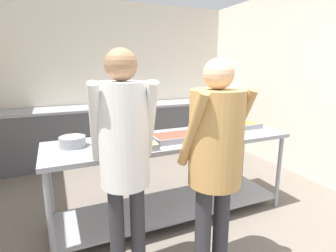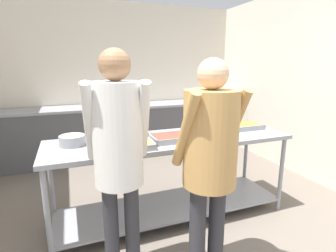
% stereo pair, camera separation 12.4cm
% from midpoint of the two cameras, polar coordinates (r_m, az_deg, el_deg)
% --- Properties ---
extents(wall_rear, '(4.29, 0.06, 2.65)m').
position_cam_midpoint_polar(wall_rear, '(4.93, -11.32, 9.98)').
color(wall_rear, beige).
rests_on(wall_rear, ground_plane).
extents(wall_right, '(0.06, 3.77, 2.65)m').
position_cam_midpoint_polar(wall_right, '(4.37, 23.42, 8.80)').
color(wall_right, beige).
rests_on(wall_right, ground_plane).
extents(back_counter, '(4.13, 0.65, 0.90)m').
position_cam_midpoint_polar(back_counter, '(4.70, -9.86, -0.88)').
color(back_counter, '#4C4C51').
rests_on(back_counter, ground_plane).
extents(serving_counter, '(2.42, 0.71, 0.86)m').
position_cam_midpoint_polar(serving_counter, '(2.71, -0.47, -8.24)').
color(serving_counter, gray).
rests_on(serving_counter, ground_plane).
extents(sauce_pan, '(0.37, 0.23, 0.09)m').
position_cam_midpoint_polar(sauce_pan, '(2.50, -21.38, -3.11)').
color(sauce_pan, gray).
rests_on(sauce_pan, serving_counter).
extents(serving_tray_vegetables, '(0.45, 0.29, 0.05)m').
position_cam_midpoint_polar(serving_tray_vegetables, '(2.30, -9.89, -4.43)').
color(serving_tray_vegetables, gray).
rests_on(serving_tray_vegetables, serving_counter).
extents(serving_tray_greens, '(0.46, 0.28, 0.05)m').
position_cam_midpoint_polar(serving_tray_greens, '(2.54, 0.33, -2.52)').
color(serving_tray_greens, gray).
rests_on(serving_tray_greens, serving_counter).
extents(plate_stack, '(0.23, 0.23, 0.06)m').
position_cam_midpoint_polar(plate_stack, '(2.68, 8.12, -1.72)').
color(plate_stack, white).
rests_on(plate_stack, serving_counter).
extents(broccoli_bowl, '(0.18, 0.18, 0.09)m').
position_cam_midpoint_polar(broccoli_bowl, '(2.88, 11.28, -0.75)').
color(broccoli_bowl, '#3D668C').
rests_on(broccoli_bowl, serving_counter).
extents(serving_tray_roast, '(0.37, 0.32, 0.05)m').
position_cam_midpoint_polar(serving_tray_roast, '(3.17, 14.49, 0.21)').
color(serving_tray_roast, gray).
rests_on(serving_tray_roast, serving_counter).
extents(guest_serving_left, '(0.47, 0.37, 1.68)m').
position_cam_midpoint_polar(guest_serving_left, '(1.80, -11.47, -4.20)').
color(guest_serving_left, '#2D2D33').
rests_on(guest_serving_left, ground_plane).
extents(guest_serving_right, '(0.50, 0.38, 1.62)m').
position_cam_midpoint_polar(guest_serving_right, '(1.87, 8.43, -5.06)').
color(guest_serving_right, '#2D2D33').
rests_on(guest_serving_right, ground_plane).
extents(water_bottle, '(0.07, 0.07, 0.22)m').
position_cam_midpoint_polar(water_bottle, '(5.41, 9.34, 6.89)').
color(water_bottle, silver).
rests_on(water_bottle, back_counter).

